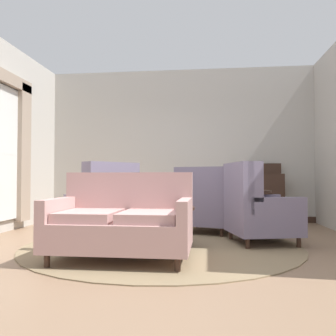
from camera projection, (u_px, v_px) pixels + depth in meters
name	position (u px, v px, depth m)	size (l,w,h in m)	color
ground	(159.00, 250.00, 4.32)	(8.44, 8.44, 0.00)	#896B51
wall_back	(179.00, 145.00, 7.36)	(5.67, 0.08, 3.16)	#BCB7AD
baseboard_back	(179.00, 218.00, 7.26)	(5.51, 0.03, 0.12)	#382319
area_rug	(162.00, 245.00, 4.62)	(3.57, 3.57, 0.01)	#847051
coffee_table	(160.00, 214.00, 4.49)	(0.89, 0.89, 0.52)	#382319
porcelain_vase	(162.00, 194.00, 4.52)	(0.18, 0.18, 0.37)	beige
settee	(122.00, 223.00, 3.78)	(1.48, 0.91, 0.95)	tan
armchair_beside_settee	(256.00, 210.00, 4.72)	(1.00, 1.02, 1.09)	slate
armchair_near_window	(105.00, 206.00, 5.37)	(1.18, 1.18, 1.12)	slate
armchair_back_corner	(207.00, 206.00, 5.66)	(1.08, 1.13, 1.06)	slate
side_table	(253.00, 209.00, 5.17)	(0.53, 0.53, 0.70)	#382319
sideboard	(257.00, 196.00, 6.86)	(0.97, 0.37, 1.18)	#382319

